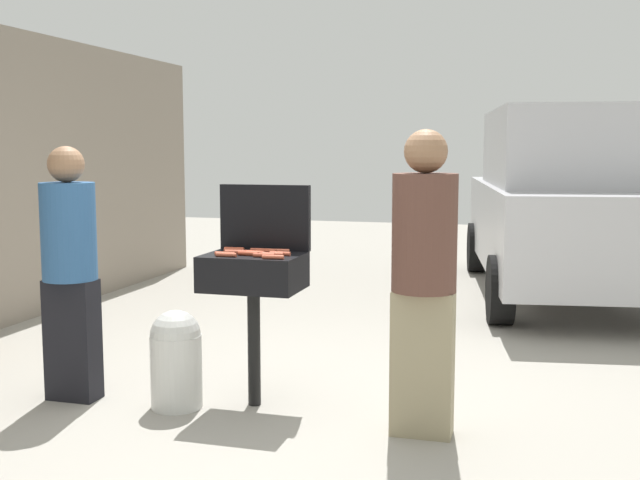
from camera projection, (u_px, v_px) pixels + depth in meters
The scene contains 22 objects.
ground_plane at pixel (279, 402), 4.91m from camera, with size 24.00×24.00×0.00m, color #9E998E.
bbq_grill at pixel (253, 278), 4.76m from camera, with size 0.60×0.44×0.96m.
grill_lid_open at pixel (265, 217), 4.93m from camera, with size 0.60×0.05×0.42m, color black.
hot_dog_0 at pixel (280, 254), 4.69m from camera, with size 0.03×0.03×0.13m, color #C6593D.
hot_dog_1 at pixel (264, 255), 4.61m from camera, with size 0.03×0.03×0.13m, color #B74C33.
hot_dog_2 at pixel (279, 251), 4.81m from camera, with size 0.03×0.03×0.13m, color #C6593D.
hot_dog_3 at pixel (235, 252), 4.75m from camera, with size 0.03×0.03×0.13m, color #C6593D.
hot_dog_4 at pixel (273, 257), 4.53m from camera, with size 0.03×0.03×0.13m, color #C6593D.
hot_dog_5 at pixel (248, 254), 4.68m from camera, with size 0.03×0.03×0.13m, color #AD4228.
hot_dog_6 at pixel (266, 251), 4.78m from camera, with size 0.03×0.03×0.13m, color #AD4228.
hot_dog_7 at pixel (226, 255), 4.63m from camera, with size 0.03×0.03×0.13m, color #C6593D.
hot_dog_8 at pixel (234, 251), 4.82m from camera, with size 0.03×0.03×0.13m, color #B74C33.
hot_dog_9 at pixel (255, 252), 4.74m from camera, with size 0.03×0.03×0.13m, color #AD4228.
hot_dog_10 at pixel (234, 249), 4.89m from camera, with size 0.03×0.03×0.13m, color #AD4228.
hot_dog_11 at pixel (225, 254), 4.67m from camera, with size 0.03×0.03×0.13m, color #B74C33.
hot_dog_12 at pixel (261, 250), 4.84m from camera, with size 0.03×0.03×0.13m, color #B74C33.
hot_dog_13 at pixel (273, 254), 4.64m from camera, with size 0.03×0.03×0.13m, color #C6593D.
hot_dog_14 at pixel (255, 253), 4.70m from camera, with size 0.03×0.03×0.13m, color #C6593D.
propane_tank at pixel (176, 357), 4.77m from camera, with size 0.32×0.32×0.62m.
person_left at pixel (70, 264), 4.87m from camera, with size 0.34×0.34×1.62m.
person_right at pixel (424, 272), 4.25m from camera, with size 0.36×0.36×1.71m.
parked_minivan at pixel (574, 203), 8.30m from camera, with size 2.54×4.63×2.02m.
Camera 1 is at (1.55, -4.50, 1.61)m, focal length 43.18 mm.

